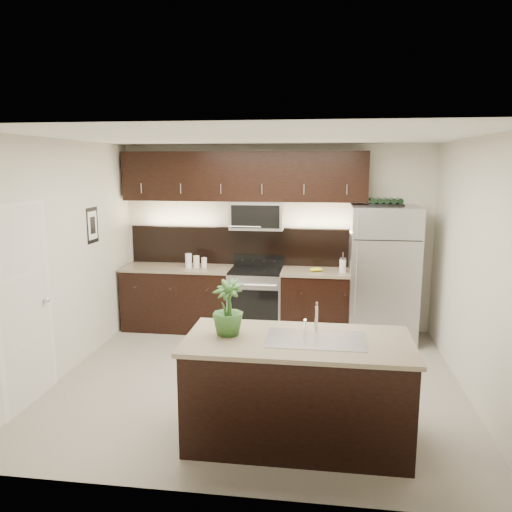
{
  "coord_description": "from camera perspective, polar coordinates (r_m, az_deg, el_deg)",
  "views": [
    {
      "loc": [
        0.69,
        -5.25,
        2.42
      ],
      "look_at": [
        -0.1,
        0.55,
        1.34
      ],
      "focal_mm": 35.0,
      "sensor_mm": 36.0,
      "label": 1
    }
  ],
  "objects": [
    {
      "name": "ground",
      "position": [
        5.83,
        0.22,
        -14.1
      ],
      "size": [
        4.5,
        4.5,
        0.0
      ],
      "primitive_type": "plane",
      "color": "gray",
      "rests_on": "ground"
    },
    {
      "name": "french_press",
      "position": [
        7.04,
        9.87,
        -1.0
      ],
      "size": [
        0.09,
        0.09,
        0.27
      ],
      "rotation": [
        0.0,
        0.0,
        -0.15
      ],
      "color": "silver",
      "rests_on": "counter_run"
    },
    {
      "name": "canisters",
      "position": [
        7.28,
        -7.05,
        -0.62
      ],
      "size": [
        0.31,
        0.12,
        0.21
      ],
      "rotation": [
        0.0,
        0.0,
        0.14
      ],
      "color": "silver",
      "rests_on": "counter_run"
    },
    {
      "name": "refrigerator",
      "position": [
        7.09,
        14.25,
        -1.97
      ],
      "size": [
        0.9,
        0.81,
        1.87
      ],
      "primitive_type": "cube",
      "color": "#B2B2B7",
      "rests_on": "ground"
    },
    {
      "name": "wine_rack",
      "position": [
        6.95,
        14.61,
        5.99
      ],
      "size": [
        0.46,
        0.29,
        0.11
      ],
      "color": "black",
      "rests_on": "refrigerator"
    },
    {
      "name": "island",
      "position": [
        4.55,
        4.74,
        -14.99
      ],
      "size": [
        1.96,
        0.96,
        0.94
      ],
      "color": "black",
      "rests_on": "ground"
    },
    {
      "name": "upper_fixtures",
      "position": [
        7.19,
        -1.26,
        8.21
      ],
      "size": [
        3.49,
        0.4,
        1.66
      ],
      "color": "black",
      "rests_on": "counter_run"
    },
    {
      "name": "bananas",
      "position": [
        7.02,
        6.41,
        -1.55
      ],
      "size": [
        0.23,
        0.21,
        0.06
      ],
      "primitive_type": "ellipsoid",
      "rotation": [
        0.0,
        0.0,
        0.39
      ],
      "color": "gold",
      "rests_on": "counter_run"
    },
    {
      "name": "plant",
      "position": [
        4.39,
        -3.23,
        -5.91
      ],
      "size": [
        0.34,
        0.34,
        0.49
      ],
      "primitive_type": "imported",
      "rotation": [
        0.0,
        0.0,
        -0.28
      ],
      "color": "#2C5522",
      "rests_on": "island"
    },
    {
      "name": "counter_run",
      "position": [
        7.31,
        -1.59,
        -5.04
      ],
      "size": [
        3.51,
        0.65,
        0.94
      ],
      "color": "black",
      "rests_on": "ground"
    },
    {
      "name": "room_walls",
      "position": [
        5.33,
        -1.01,
        2.62
      ],
      "size": [
        4.52,
        4.02,
        2.71
      ],
      "color": "beige",
      "rests_on": "ground"
    },
    {
      "name": "sink_faucet",
      "position": [
        4.37,
        6.84,
        -9.25
      ],
      "size": [
        0.84,
        0.5,
        0.28
      ],
      "color": "silver",
      "rests_on": "island"
    }
  ]
}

